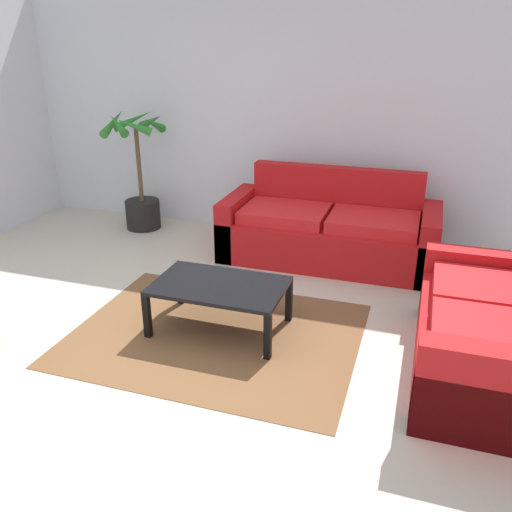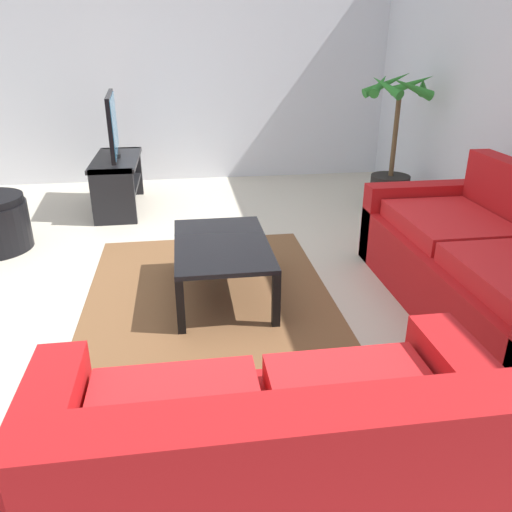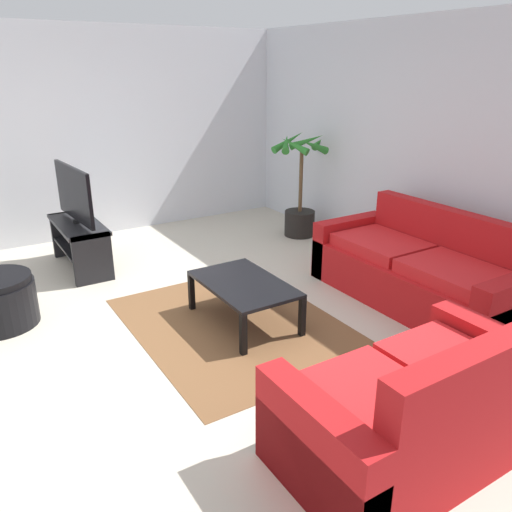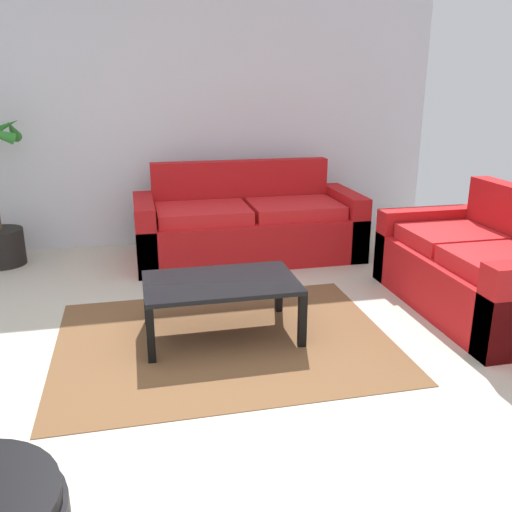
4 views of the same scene
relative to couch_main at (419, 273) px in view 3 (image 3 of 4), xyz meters
The scene contains 10 objects.
ground_plane 2.45m from the couch_main, 110.25° to the right, with size 6.60×6.60×0.00m, color beige.
wall_back 1.52m from the couch_main, 139.66° to the left, with size 6.00×0.06×2.70m, color silver.
wall_left 4.59m from the couch_main, 149.27° to the right, with size 0.06×6.00×2.70m, color silver.
couch_main is the anchor object (origin of this frame).
couch_loveseat 2.19m from the couch_main, 49.03° to the right, with size 0.90×1.64×0.90m.
tv_stand 3.71m from the couch_main, 135.95° to the right, with size 1.10×0.45×0.54m.
tv 3.75m from the couch_main, 135.98° to the right, with size 1.06×0.13×0.64m.
coffee_table 1.76m from the couch_main, 107.83° to the right, with size 1.02×0.64×0.39m.
area_rug 1.87m from the couch_main, 106.89° to the right, with size 2.20×1.70×0.01m, color brown.
potted_palm 2.35m from the couch_main, behind, with size 0.67×0.70×1.39m.
Camera 3 is at (3.89, -1.49, 2.21)m, focal length 35.74 mm.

